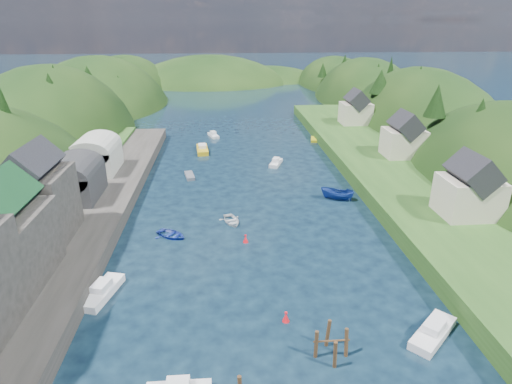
{
  "coord_description": "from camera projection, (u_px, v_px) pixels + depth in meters",
  "views": [
    {
      "loc": [
        -4.25,
        -26.52,
        26.08
      ],
      "look_at": [
        0.0,
        28.0,
        4.0
      ],
      "focal_mm": 30.0,
      "sensor_mm": 36.0,
      "label": 1
    }
  ],
  "objects": [
    {
      "name": "ground",
      "position": [
        247.0,
        168.0,
        80.81
      ],
      "size": [
        600.0,
        600.0,
        0.0
      ],
      "primitive_type": "plane",
      "color": "black",
      "rests_on": "ground"
    },
    {
      "name": "hillside_left",
      "position": [
        56.0,
        171.0,
        103.68
      ],
      "size": [
        44.0,
        245.56,
        52.0
      ],
      "color": "black",
      "rests_on": "ground"
    },
    {
      "name": "hillside_right",
      "position": [
        416.0,
        160.0,
        109.94
      ],
      "size": [
        36.0,
        245.56,
        48.0
      ],
      "color": "black",
      "rests_on": "ground"
    },
    {
      "name": "far_hills",
      "position": [
        234.0,
        105.0,
        199.58
      ],
      "size": [
        103.0,
        68.0,
        44.0
      ],
      "color": "black",
      "rests_on": "ground"
    },
    {
      "name": "hill_trees",
      "position": [
        247.0,
        96.0,
        89.67
      ],
      "size": [
        91.76,
        150.6,
        12.33
      ],
      "color": "black",
      "rests_on": "ground"
    },
    {
      "name": "quay_left",
      "position": [
        61.0,
        246.0,
        50.97
      ],
      "size": [
        12.0,
        110.0,
        2.0
      ],
      "primitive_type": "cube",
      "color": "#2D2B28",
      "rests_on": "ground"
    },
    {
      "name": "boat_sheds",
      "position": [
        85.0,
        163.0,
        66.79
      ],
      "size": [
        7.0,
        21.0,
        7.5
      ],
      "color": "#2D2D30",
      "rests_on": "quay_left"
    },
    {
      "name": "terrace_right",
      "position": [
        396.0,
        177.0,
        72.92
      ],
      "size": [
        16.0,
        120.0,
        2.4
      ],
      "primitive_type": "cube",
      "color": "#234719",
      "rests_on": "ground"
    },
    {
      "name": "right_bank_cottages",
      "position": [
        398.0,
        137.0,
        79.1
      ],
      "size": [
        9.0,
        59.24,
        8.41
      ],
      "color": "beige",
      "rests_on": "terrace_right"
    },
    {
      "name": "piling_cluster_far",
      "position": [
        331.0,
        346.0,
        35.26
      ],
      "size": [
        3.05,
        2.86,
        3.29
      ],
      "color": "#382314",
      "rests_on": "ground"
    },
    {
      "name": "channel_buoy_near",
      "position": [
        286.0,
        317.0,
        39.63
      ],
      "size": [
        0.7,
        0.7,
        1.1
      ],
      "color": "red",
      "rests_on": "ground"
    },
    {
      "name": "channel_buoy_far",
      "position": [
        246.0,
        239.0,
        53.77
      ],
      "size": [
        0.7,
        0.7,
        1.1
      ],
      "color": "red",
      "rests_on": "ground"
    },
    {
      "name": "moored_boats",
      "position": [
        249.0,
        242.0,
        52.65
      ],
      "size": [
        36.52,
        92.49,
        2.03
      ],
      "color": "silver",
      "rests_on": "ground"
    }
  ]
}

